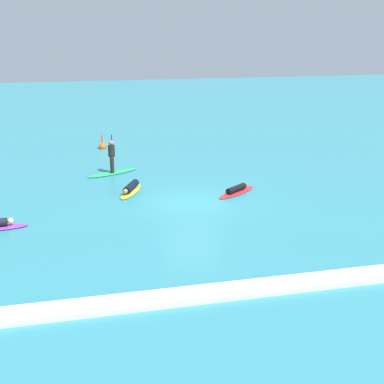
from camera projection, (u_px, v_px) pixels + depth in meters
The scene contains 6 objects.
ground_plane at pixel (192, 203), 24.54m from camera, with size 120.00×120.00×0.00m, color teal.
surfer_on_yellow_board at pixel (131, 189), 26.00m from camera, with size 1.64×2.58×0.46m.
surfer_on_red_board at pixel (237, 190), 25.95m from camera, with size 2.54×2.17×0.37m.
surfer_on_green_board at pixel (112, 165), 29.30m from camera, with size 3.06×2.02×2.12m.
marker_buoy at pixel (103, 146), 35.40m from camera, with size 0.51×0.51×1.04m.
wave_crest at pixel (261, 288), 16.34m from camera, with size 22.93×0.90×0.18m, color white.
Camera 1 is at (-5.50, -22.68, 7.60)m, focal length 50.79 mm.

